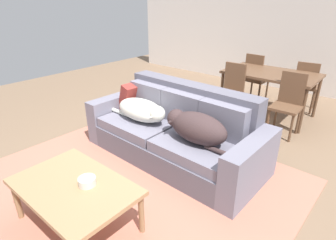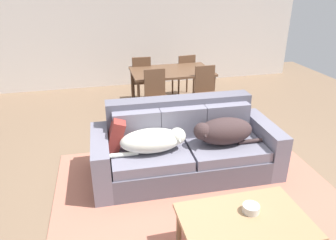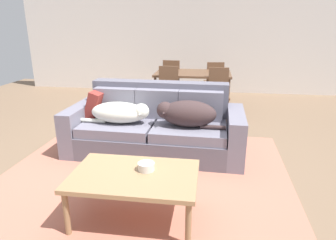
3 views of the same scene
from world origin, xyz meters
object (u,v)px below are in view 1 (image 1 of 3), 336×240
dog_on_right_cushion (196,127)px  dining_chair_far_left (255,76)px  couch (176,132)px  dining_table (271,76)px  throw_pillow_by_left_arm (133,96)px  bowl_on_coffee_table (87,181)px  dining_chair_near_left (231,89)px  dining_chair_near_right (288,102)px  dog_on_left_cushion (142,110)px  coffee_table (74,189)px  dining_chair_far_right (306,84)px

dog_on_right_cushion → dining_chair_far_left: bearing=102.4°
couch → dining_table: couch is taller
throw_pillow_by_left_arm → bowl_on_coffee_table: bearing=-55.9°
dining_chair_near_left → dining_chair_near_right: (0.91, 0.05, -0.01)m
couch → dining_chair_far_left: dining_chair_far_left is taller
dog_on_left_cushion → dining_chair_far_left: bearing=85.2°
coffee_table → dining_table: size_ratio=0.75×
throw_pillow_by_left_arm → dining_chair_near_right: size_ratio=0.41×
dining_table → dog_on_left_cushion: bearing=-109.2°
dog_on_left_cushion → dining_chair_far_right: 3.14m
dog_on_left_cushion → dining_chair_near_right: dining_chair_near_right is taller
couch → dog_on_left_cushion: bearing=-157.3°
dining_chair_near_left → dining_chair_far_right: size_ratio=1.04×
bowl_on_coffee_table → dining_chair_near_left: bearing=94.4°
dining_chair_near_right → dining_chair_far_right: size_ratio=1.03×
dining_table → dining_chair_far_left: (-0.48, 0.51, -0.19)m
throw_pillow_by_left_arm → coffee_table: size_ratio=0.35×
throw_pillow_by_left_arm → dining_chair_near_right: dining_chair_near_right is taller
throw_pillow_by_left_arm → bowl_on_coffee_table: size_ratio=2.58×
coffee_table → dining_chair_near_right: size_ratio=1.18×
dining_table → coffee_table: bearing=-94.3°
dog_on_right_cushion → coffee_table: bearing=-102.5°
dining_chair_near_left → dining_chair_near_right: size_ratio=1.01×
dining_chair_far_left → dining_chair_far_right: size_ratio=1.04×
couch → bowl_on_coffee_table: size_ratio=15.69×
throw_pillow_by_left_arm → dining_table: bearing=59.3°
dining_table → dining_chair_near_left: (-0.42, -0.61, -0.17)m
couch → dining_table: (0.36, 2.13, 0.36)m
dog_on_right_cushion → dining_chair_near_left: dining_chair_near_left is taller
dining_chair_near_left → dining_chair_far_right: dining_chair_near_left is taller
coffee_table → bowl_on_coffee_table: size_ratio=7.35×
couch → dining_chair_near_left: bearing=93.5°
couch → dog_on_right_cushion: (0.43, -0.19, 0.27)m
coffee_table → dining_table: (0.28, 3.67, 0.29)m
dining_table → bowl_on_coffee_table: bearing=-93.0°
dog_on_left_cushion → dining_table: dining_table is taller
dining_chair_far_left → dining_chair_far_right: bearing=-171.5°
dining_chair_far_left → coffee_table: bearing=96.8°
couch → dining_chair_near_right: (0.86, 1.58, 0.17)m
bowl_on_coffee_table → dining_table: 3.60m
dining_chair_far_left → dining_chair_far_right: dining_chair_far_left is taller
dog_on_right_cushion → throw_pillow_by_left_arm: 1.31m
dining_chair_near_right → bowl_on_coffee_table: bearing=-103.5°
coffee_table → dining_chair_far_left: (-0.21, 4.18, 0.10)m
coffee_table → dining_table: 3.69m
dog_on_right_cushion → coffee_table: 1.40m
throw_pillow_by_left_arm → dining_chair_near_right: (1.72, 1.50, -0.10)m
coffee_table → dining_chair_far_left: size_ratio=1.17×
dining_chair_near_right → dining_chair_far_left: size_ratio=0.99×
bowl_on_coffee_table → dining_chair_near_right: bearing=77.3°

